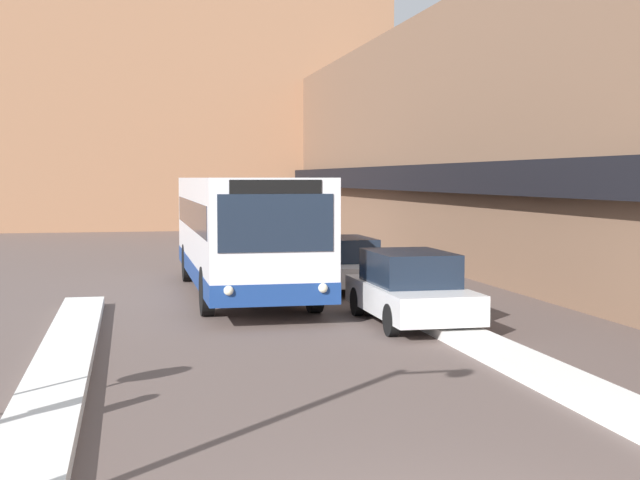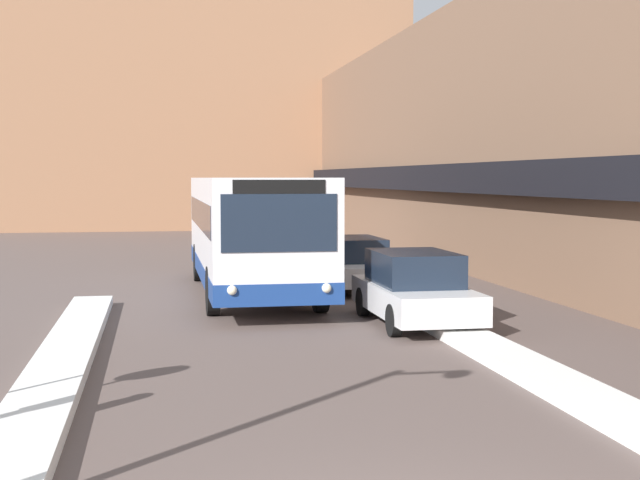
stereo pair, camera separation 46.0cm
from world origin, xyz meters
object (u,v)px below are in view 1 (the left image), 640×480
at_px(parked_car_front, 410,288).
at_px(parked_car_middle, 341,263).
at_px(parked_car_back, 300,245).
at_px(city_bus, 242,231).

xyz_separation_m(parked_car_front, parked_car_middle, (-0.00, 6.16, -0.04)).
xyz_separation_m(parked_car_front, parked_car_back, (0.00, 12.24, 0.01)).
bearing_deg(parked_car_front, parked_car_back, 90.00).
bearing_deg(parked_car_back, parked_car_front, -90.00).
bearing_deg(parked_car_back, parked_car_middle, -90.00).
xyz_separation_m(parked_car_middle, parked_car_back, (0.00, 6.08, 0.05)).
distance_m(parked_car_front, parked_car_middle, 6.16).
distance_m(parked_car_front, parked_car_back, 12.24).
relative_size(parked_car_front, parked_car_middle, 0.94).
distance_m(city_bus, parked_car_front, 6.12).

